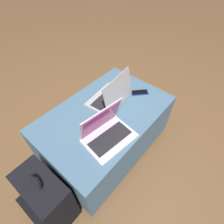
{
  "coord_description": "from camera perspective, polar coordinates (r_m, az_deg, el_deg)",
  "views": [
    {
      "loc": [
        -0.64,
        -0.62,
        1.44
      ],
      "look_at": [
        -0.02,
        -0.09,
        0.55
      ],
      "focal_mm": 28.0,
      "sensor_mm": 36.0,
      "label": 1
    }
  ],
  "objects": [
    {
      "name": "cell_phone",
      "position": [
        1.49,
        9.0,
        6.29
      ],
      "size": [
        0.15,
        0.14,
        0.01
      ],
      "rotation": [
        0.0,
        0.0,
        3.99
      ],
      "color": "#1E4C9E",
      "rests_on": "ottoman"
    },
    {
      "name": "laptop_far",
      "position": [
        1.37,
        -0.12,
        5.11
      ],
      "size": [
        0.36,
        0.28,
        0.25
      ],
      "rotation": [
        0.0,
        0.0,
        3.25
      ],
      "color": "#B7B7BC",
      "rests_on": "ottoman"
    },
    {
      "name": "ground_plane",
      "position": [
        1.7,
        -1.91,
        -10.97
      ],
      "size": [
        14.0,
        14.0,
        0.0
      ],
      "primitive_type": "plane",
      "color": "brown"
    },
    {
      "name": "ottoman",
      "position": [
        1.5,
        -2.13,
        -6.2
      ],
      "size": [
        1.03,
        0.66,
        0.47
      ],
      "color": "#2A3D4E",
      "rests_on": "ground_plane"
    },
    {
      "name": "laptop_near",
      "position": [
        1.14,
        -1.8,
        -6.54
      ],
      "size": [
        0.35,
        0.27,
        0.24
      ],
      "rotation": [
        0.0,
        0.0,
        -0.12
      ],
      "color": "silver",
      "rests_on": "ottoman"
    },
    {
      "name": "backpack",
      "position": [
        1.35,
        -20.48,
        -24.93
      ],
      "size": [
        0.25,
        0.36,
        0.53
      ],
      "rotation": [
        0.0,
        0.0,
        -1.54
      ],
      "color": "black",
      "rests_on": "ground_plane"
    }
  ]
}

